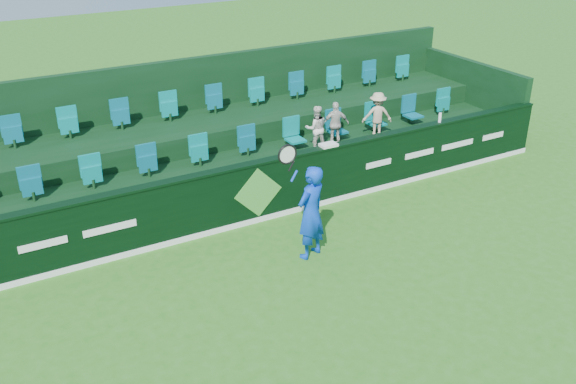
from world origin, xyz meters
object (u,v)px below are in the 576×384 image
spectator_middle (336,124)px  towel (328,145)px  spectator_right (377,115)px  spectator_left (316,128)px  tennis_player (311,212)px  drinks_bottle (440,117)px

spectator_middle → towel: 1.45m
spectator_right → towel: spectator_right is taller
spectator_right → towel: bearing=51.9°
spectator_left → spectator_middle: (0.55, 0.00, 0.00)m
tennis_player → spectator_middle: size_ratio=2.32×
spectator_middle → drinks_bottle: 2.49m
towel → drinks_bottle: bearing=0.0°
tennis_player → drinks_bottle: tennis_player is taller
spectator_left → spectator_right: size_ratio=0.95×
tennis_player → drinks_bottle: bearing=20.9°
spectator_right → drinks_bottle: spectator_right is taller
tennis_player → spectator_middle: bearing=49.8°
spectator_right → spectator_left: bearing=24.3°
spectator_left → drinks_bottle: 2.99m
tennis_player → towel: 2.39m
spectator_left → towel: (-0.38, -1.12, 0.04)m
tennis_player → spectator_middle: tennis_player is taller
towel → spectator_left: bearing=71.4°
towel → tennis_player: bearing=-130.6°
towel → drinks_bottle: size_ratio=1.64×
tennis_player → spectator_left: 3.50m
spectator_left → drinks_bottle: bearing=174.3°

